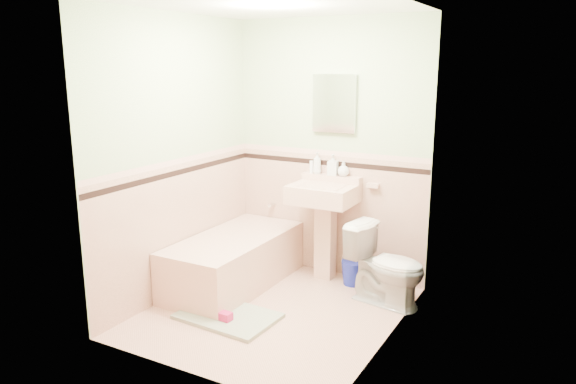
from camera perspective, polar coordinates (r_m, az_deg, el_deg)
The scene contains 32 objects.
floor at distance 4.78m, azimuth -1.48°, elevation -12.37°, with size 2.20×2.20×0.00m, color #DAA68F.
ceiling at distance 4.33m, azimuth -1.69°, elevation 19.00°, with size 2.20×2.20×0.00m, color white.
wall_back at distance 5.35m, azimuth 4.40°, elevation 4.43°, with size 2.50×2.50×0.00m, color #F3EAC6.
wall_front at distance 3.50m, azimuth -10.71°, elevation -0.42°, with size 2.50×2.50×0.00m, color #F3EAC6.
wall_left at distance 4.96m, azimuth -11.62°, elevation 3.51°, with size 2.50×2.50×0.00m, color #F3EAC6.
wall_right at distance 3.98m, azimuth 10.94°, elevation 1.21°, with size 2.50×2.50×0.00m, color #F3EAC6.
wainscot_back at distance 5.48m, azimuth 4.23°, elevation -2.33°, with size 2.00×2.00×0.00m, color #DDAB94.
wainscot_front at distance 3.71m, azimuth -10.16°, elevation -10.18°, with size 2.00×2.00×0.00m, color #DDAB94.
wainscot_left at distance 5.10m, azimuth -11.18°, elevation -3.72°, with size 2.20×2.20×0.00m, color #DDAB94.
wainscot_right at distance 4.17m, azimuth 10.39°, elevation -7.55°, with size 2.20×2.20×0.00m, color #DDAB94.
accent_back at distance 5.35m, azimuth 4.30°, elevation 3.03°, with size 2.00×2.00×0.00m, color black.
accent_front at distance 3.55m, azimuth -10.43°, elevation -2.41°, with size 2.00×2.00×0.00m, color black.
accent_left at distance 4.97m, azimuth -11.39°, elevation 2.01°, with size 2.20×2.20×0.00m, color black.
accent_right at distance 4.02m, azimuth 10.62°, elevation -0.58°, with size 2.20×2.20×0.00m, color black.
cap_back at distance 5.34m, azimuth 4.32°, elevation 4.08°, with size 2.00×2.00×0.00m, color #DAA99A.
cap_front at distance 3.52m, azimuth -10.50°, elevation -0.84°, with size 2.00×2.00×0.00m, color #DAA99A.
cap_left at distance 4.95m, azimuth -11.44°, elevation 3.15°, with size 2.20×2.20×0.00m, color #DAA99A.
cap_right at distance 3.99m, azimuth 10.68°, elevation 0.81°, with size 2.20×2.20×0.00m, color #DAA99A.
bathtub at distance 5.26m, azimuth -5.65°, elevation -7.32°, with size 0.70×1.50×0.45m, color #D5A691.
tub_faucet at distance 5.72m, azimuth -1.67°, elevation -1.32°, with size 0.04×0.04×0.12m, color silver.
sink at distance 5.29m, azimuth 3.67°, elevation -4.28°, with size 0.60×0.50×0.95m, color #D5A691, non-canonical shape.
sink_faucet at distance 5.29m, azimuth 4.39°, elevation 1.03°, with size 0.02×0.02×0.10m, color silver.
medicine_cabinet at distance 5.25m, azimuth 4.86°, elevation 9.20°, with size 0.44×0.04×0.55m, color white.
soap_dish at distance 5.19m, azimuth 8.88°, elevation 0.68°, with size 0.11×0.07×0.04m, color #D5A691.
soap_bottle_left at distance 5.36m, azimuth 3.07°, elevation 3.06°, with size 0.08×0.08×0.21m, color #B2B2B2.
soap_bottle_mid at distance 5.29m, azimuth 4.72°, elevation 2.86°, with size 0.09×0.09×0.20m, color #B2B2B2.
soap_bottle_right at distance 5.25m, azimuth 5.81°, elevation 2.42°, with size 0.11×0.11×0.14m, color #B2B2B2.
tube at distance 5.40m, azimuth 2.47°, elevation 2.65°, with size 0.04×0.04×0.12m, color white.
toilet at distance 4.87m, azimuth 10.28°, elevation -7.57°, with size 0.39×0.69×0.70m, color white.
bucket at distance 5.32m, azimuth 6.84°, elevation -8.37°, with size 0.23×0.23×0.23m, color #152097, non-canonical shape.
bath_mat at distance 4.68m, azimuth -6.29°, elevation -12.78°, with size 0.80×0.53×0.03m, color gray.
shoe at distance 4.59m, azimuth -6.85°, elevation -12.68°, with size 0.16×0.08×0.07m, color #BF1E59.
Camera 1 is at (2.18, -3.72, 2.06)m, focal length 34.03 mm.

